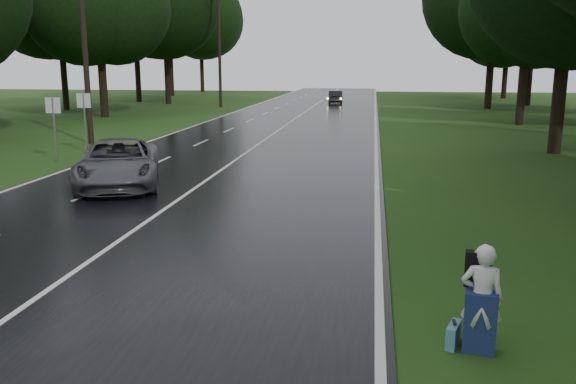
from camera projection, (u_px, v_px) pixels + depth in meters
name	position (u px, v px, depth m)	size (l,w,h in m)	color
ground	(42.00, 296.00, 10.28)	(160.00, 160.00, 0.00)	#234614
road	(259.00, 144.00, 29.62)	(12.00, 140.00, 0.04)	black
lane_center	(259.00, 144.00, 29.62)	(0.12, 140.00, 0.01)	silver
grey_car	(118.00, 163.00, 19.33)	(2.49, 5.40, 1.50)	#4F5154
far_car	(335.00, 97.00, 59.46)	(1.35, 3.88, 1.28)	black
hitchhiker	(481.00, 302.00, 8.19)	(0.63, 0.58, 1.57)	silver
suitcase	(454.00, 335.00, 8.46)	(0.13, 0.46, 0.33)	teal
utility_pole_mid	(91.00, 144.00, 30.00)	(1.80, 0.28, 10.53)	black
utility_pole_far	(221.00, 107.00, 55.27)	(1.80, 0.28, 10.71)	black
road_sign_a	(58.00, 162.00, 24.34)	(0.63, 0.10, 2.64)	white
road_sign_b	(87.00, 153.00, 26.87)	(0.64, 0.10, 2.68)	white
tree_left_e	(105.00, 117.00, 45.11)	(9.31, 9.31, 14.55)	black
tree_left_f	(168.00, 104.00, 59.84)	(10.99, 10.99, 17.17)	black
tree_right_d	(554.00, 153.00, 26.78)	(9.31, 9.31, 14.55)	black
tree_right_e	(519.00, 125.00, 39.21)	(8.88, 8.88, 13.88)	black
tree_right_f	(487.00, 109.00, 53.31)	(10.79, 10.79, 16.86)	black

